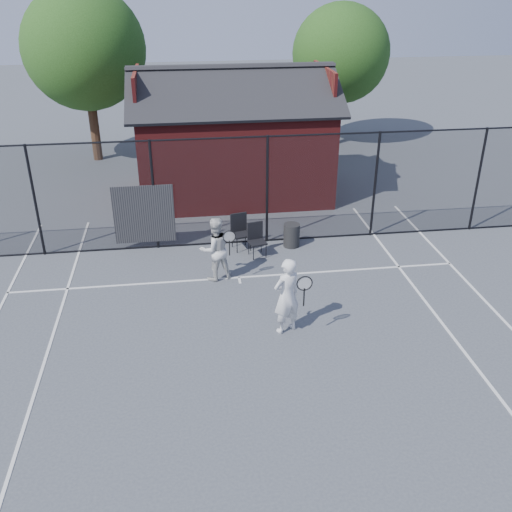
{
  "coord_description": "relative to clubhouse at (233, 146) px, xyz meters",
  "views": [
    {
      "loc": [
        -1.26,
        -9.25,
        6.82
      ],
      "look_at": [
        0.28,
        1.96,
        1.1
      ],
      "focal_mm": 40.0,
      "sensor_mm": 36.0,
      "label": 1
    }
  ],
  "objects": [
    {
      "name": "chair_right",
      "position": [
        0.11,
        -4.88,
        -1.16
      ],
      "size": [
        0.51,
        0.53,
        0.89
      ],
      "primitive_type": "cube",
      "rotation": [
        0.0,
        0.0,
        0.23
      ],
      "color": "black",
      "rests_on": "ground"
    },
    {
      "name": "fence",
      "position": [
        -0.8,
        -4.0,
        -0.16
      ],
      "size": [
        22.04,
        3.0,
        3.0
      ],
      "color": "black",
      "rests_on": "ground"
    },
    {
      "name": "waste_bin",
      "position": [
        1.12,
        -4.4,
        -1.28
      ],
      "size": [
        0.46,
        0.46,
        0.65
      ],
      "primitive_type": "cylinder",
      "rotation": [
        0.0,
        0.0,
        0.03
      ],
      "color": "black",
      "rests_on": "ground"
    },
    {
      "name": "ground",
      "position": [
        -0.5,
        -9.0,
        -1.61
      ],
      "size": [
        80.0,
        80.0,
        0.0
      ],
      "primitive_type": "plane",
      "color": "#41454A",
      "rests_on": "ground"
    },
    {
      "name": "chair_left",
      "position": [
        -0.26,
        -4.4,
        -1.13
      ],
      "size": [
        0.56,
        0.58,
        0.95
      ],
      "primitive_type": "cube",
      "rotation": [
        0.0,
        0.0,
        0.25
      ],
      "color": "black",
      "rests_on": "ground"
    },
    {
      "name": "player_front",
      "position": [
        0.23,
        -8.42,
        -0.76
      ],
      "size": [
        0.81,
        0.67,
        1.69
      ],
      "color": "silver",
      "rests_on": "ground"
    },
    {
      "name": "tree_left",
      "position": [
        -5.0,
        4.5,
        2.58
      ],
      "size": [
        4.48,
        4.48,
        6.44
      ],
      "color": "#312413",
      "rests_on": "ground"
    },
    {
      "name": "court_lines",
      "position": [
        -0.5,
        -10.32,
        -1.6
      ],
      "size": [
        11.02,
        18.0,
        0.01
      ],
      "color": "silver",
      "rests_on": "ground"
    },
    {
      "name": "clubhouse",
      "position": [
        0.0,
        0.0,
        0.0
      ],
      "size": [
        6.5,
        4.36,
        4.19
      ],
      "color": "maroon",
      "rests_on": "ground"
    },
    {
      "name": "tree_right",
      "position": [
        5.0,
        5.5,
        2.1
      ],
      "size": [
        3.97,
        3.97,
        5.7
      ],
      "color": "#312413",
      "rests_on": "ground"
    },
    {
      "name": "player_back",
      "position": [
        -1.06,
        -5.95,
        -0.81
      ],
      "size": [
        0.94,
        0.82,
        1.6
      ],
      "color": "silver",
      "rests_on": "ground"
    }
  ]
}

